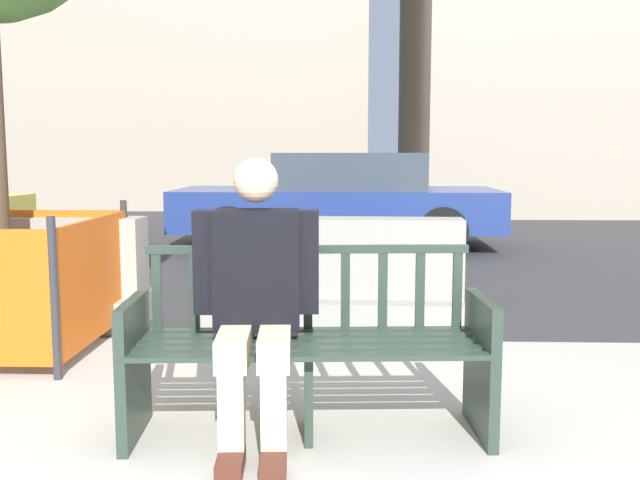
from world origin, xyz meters
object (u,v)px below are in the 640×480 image
(car_sedan_mid, at_px, (340,200))
(seated_person, at_px, (256,294))
(street_bench, at_px, (308,352))
(jersey_barrier_centre, at_px, (331,283))
(jersey_barrier_left, at_px, (19,280))

(car_sedan_mid, bearing_deg, seated_person, -92.77)
(street_bench, xyz_separation_m, seated_person, (-0.24, -0.07, 0.29))
(seated_person, xyz_separation_m, jersey_barrier_centre, (0.30, 2.19, -0.35))
(seated_person, distance_m, jersey_barrier_left, 3.09)
(jersey_barrier_left, bearing_deg, car_sedan_mid, 61.81)
(jersey_barrier_centre, bearing_deg, car_sedan_mid, 89.61)
(jersey_barrier_centre, distance_m, jersey_barrier_left, 2.45)
(street_bench, distance_m, jersey_barrier_centre, 2.12)
(street_bench, relative_size, jersey_barrier_left, 0.85)
(jersey_barrier_centre, xyz_separation_m, jersey_barrier_left, (-2.45, 0.01, 0.00))
(street_bench, xyz_separation_m, car_sedan_mid, (0.09, 6.75, 0.27))
(jersey_barrier_centre, height_order, car_sedan_mid, car_sedan_mid)
(jersey_barrier_left, bearing_deg, street_bench, -41.74)
(seated_person, bearing_deg, jersey_barrier_centre, 82.22)
(street_bench, height_order, car_sedan_mid, car_sedan_mid)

